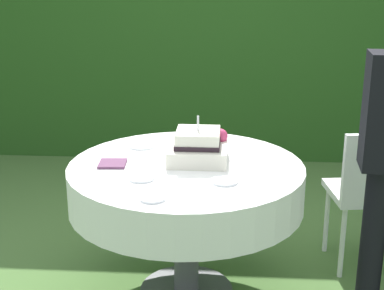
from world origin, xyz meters
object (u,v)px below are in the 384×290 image
(wedding_cake, at_px, (199,147))
(serving_plate_near, at_px, (225,181))
(serving_plate_left, at_px, (142,178))
(garden_chair, at_px, (369,187))
(serving_plate_right, at_px, (142,146))
(cake_table, at_px, (186,186))
(napkin_stack, at_px, (113,164))
(serving_plate_far, at_px, (153,198))

(wedding_cake, height_order, serving_plate_near, wedding_cake)
(serving_plate_left, height_order, garden_chair, garden_chair)
(serving_plate_near, xyz_separation_m, serving_plate_left, (-0.41, 0.01, 0.00))
(serving_plate_right, distance_m, garden_chair, 1.35)
(serving_plate_left, bearing_deg, cake_table, 48.35)
(serving_plate_left, distance_m, garden_chair, 1.39)
(cake_table, distance_m, napkin_stack, 0.41)
(serving_plate_far, height_order, napkin_stack, napkin_stack)
(napkin_stack, bearing_deg, garden_chair, 13.84)
(wedding_cake, xyz_separation_m, serving_plate_right, (-0.34, 0.22, -0.07))
(cake_table, height_order, napkin_stack, napkin_stack)
(serving_plate_near, relative_size, napkin_stack, 0.93)
(serving_plate_near, bearing_deg, cake_table, 130.83)
(wedding_cake, bearing_deg, cake_table, -132.27)
(cake_table, distance_m, serving_plate_near, 0.34)
(cake_table, distance_m, serving_plate_far, 0.50)
(wedding_cake, height_order, serving_plate_far, wedding_cake)
(cake_table, height_order, garden_chair, garden_chair)
(wedding_cake, bearing_deg, serving_plate_left, -131.80)
(cake_table, distance_m, serving_plate_left, 0.33)
(serving_plate_left, xyz_separation_m, serving_plate_right, (-0.08, 0.52, 0.00))
(cake_table, distance_m, serving_plate_right, 0.42)
(serving_plate_near, distance_m, napkin_stack, 0.63)
(napkin_stack, bearing_deg, cake_table, 3.96)
(serving_plate_far, xyz_separation_m, serving_plate_left, (-0.09, 0.24, 0.00))
(serving_plate_far, distance_m, serving_plate_right, 0.78)
(napkin_stack, bearing_deg, wedding_cake, 12.16)
(cake_table, xyz_separation_m, serving_plate_right, (-0.28, 0.29, 0.13))
(garden_chair, bearing_deg, serving_plate_right, -178.44)
(napkin_stack, distance_m, garden_chair, 1.49)
(napkin_stack, relative_size, garden_chair, 0.16)
(serving_plate_right, bearing_deg, serving_plate_near, -47.54)
(serving_plate_near, xyz_separation_m, serving_plate_right, (-0.48, 0.53, 0.00))
(serving_plate_far, height_order, serving_plate_left, same)
(garden_chair, bearing_deg, serving_plate_near, -146.07)
(serving_plate_far, relative_size, napkin_stack, 0.83)
(wedding_cake, height_order, serving_plate_right, wedding_cake)
(serving_plate_near, bearing_deg, garden_chair, 33.93)
(serving_plate_left, relative_size, garden_chair, 0.14)
(cake_table, xyz_separation_m, serving_plate_far, (-0.11, -0.47, 0.13))
(wedding_cake, bearing_deg, serving_plate_far, -108.19)
(wedding_cake, distance_m, serving_plate_left, 0.40)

